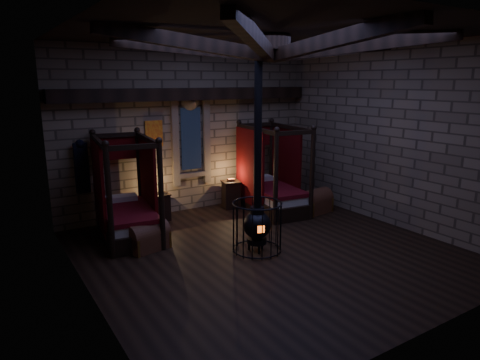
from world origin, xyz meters
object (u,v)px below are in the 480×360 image
bed_right (271,190)px  trunk_left (148,237)px  trunk_right (315,202)px  bed_left (127,213)px  stove (257,222)px

bed_right → trunk_left: 3.87m
trunk_left → trunk_right: trunk_right is taller
trunk_right → trunk_left: bearing=171.7°
bed_left → trunk_right: size_ratio=2.36×
trunk_left → bed_left: bearing=83.7°
trunk_left → stove: bearing=-46.8°
bed_right → trunk_right: size_ratio=2.40×
bed_left → stove: bearing=-41.6°
trunk_right → bed_left: bearing=160.1°
trunk_right → bed_right: bearing=127.6°
bed_right → stove: bearing=-125.0°
bed_left → trunk_right: 4.80m
bed_left → stove: 2.95m
bed_right → trunk_left: bed_right is taller
stove → bed_right: bearing=65.6°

